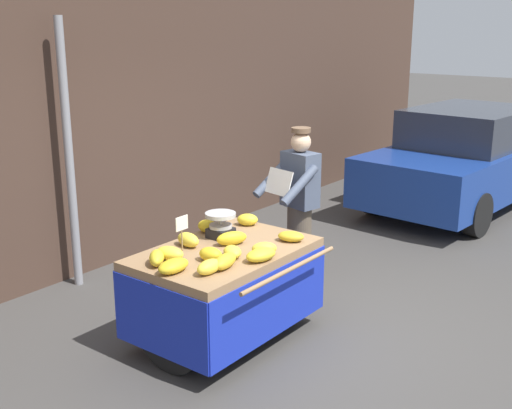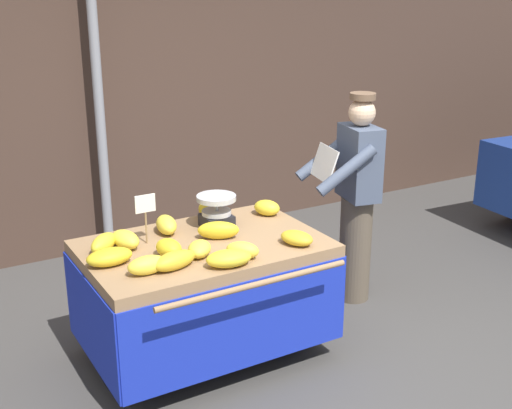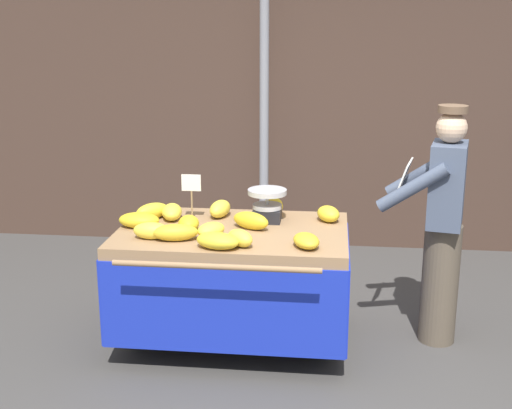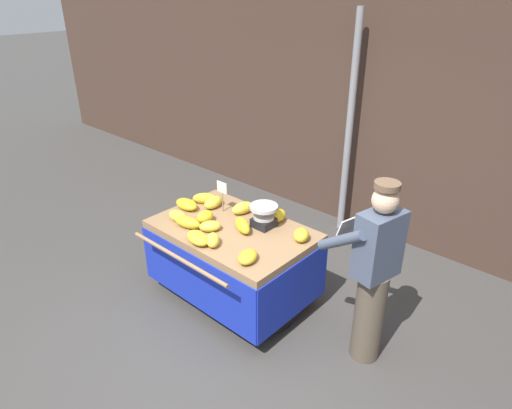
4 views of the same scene
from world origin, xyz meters
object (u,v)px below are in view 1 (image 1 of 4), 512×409
Objects in this scene: banana_bunch_7 at (170,253)px; banana_bunch_13 at (211,254)px; price_sign at (182,227)px; banana_bunch_11 at (291,236)px; weighing_scale at (221,225)px; banana_bunch_9 at (188,240)px; vendor_person at (299,207)px; banana_bunch_5 at (247,220)px; banana_bunch_1 at (261,255)px; banana_bunch_4 at (209,267)px; parked_car at (465,159)px; banana_bunch_2 at (225,261)px; banana_bunch_12 at (157,258)px; banana_bunch_0 at (208,226)px; banana_bunch_10 at (173,266)px; banana_bunch_6 at (264,248)px; banana_cart at (225,274)px; banana_bunch_3 at (232,252)px; banana_bunch_8 at (232,238)px; street_pole at (69,157)px.

banana_bunch_7 is 0.34m from banana_bunch_13.
price_sign reaches higher than banana_bunch_11.
weighing_scale is 1.11× the size of banana_bunch_9.
banana_bunch_5 is at bearing 175.72° from vendor_person.
banana_bunch_1 is 0.49m from banana_bunch_4.
parked_car is at bearing 0.33° from banana_bunch_13.
banana_bunch_2 is 0.56m from banana_bunch_12.
weighing_scale reaches higher than banana_bunch_13.
banana_bunch_10 is at bearing -153.79° from banana_bunch_0.
banana_bunch_6 is 0.84× the size of banana_bunch_9.
banana_cart is 0.42m from banana_bunch_13.
banana_bunch_4 is 2.01m from vendor_person.
banana_bunch_6 is (0.44, -0.06, -0.00)m from banana_bunch_2.
vendor_person is at bearing -1.02° from weighing_scale.
banana_bunch_0 is 1.03× the size of banana_bunch_5.
banana_bunch_9 is (0.19, 0.11, -0.19)m from price_sign.
parked_car is (5.69, 0.12, -0.16)m from banana_bunch_3.
banana_bunch_1 is (-0.03, -0.42, 0.29)m from banana_cart.
vendor_person reaches higher than parked_car.
banana_bunch_4 is at bearing -178.03° from parked_car.
banana_bunch_1 is 0.17× the size of vendor_person.
banana_bunch_3 is 0.05× the size of parked_car.
parked_car is (5.45, -0.09, -0.17)m from banana_bunch_8.
weighing_scale reaches higher than banana_bunch_10.
banana_bunch_13 is at bearing -147.30° from weighing_scale.
street_pole is at bearing 80.24° from price_sign.
banana_bunch_9 is at bearing 18.14° from banana_bunch_7.
banana_cart is at bearing -121.44° from banana_bunch_0.
banana_bunch_3 is at bearing -37.02° from banana_bunch_12.
banana_bunch_10 is at bearing -107.20° from street_pole.
vendor_person is (1.74, 0.30, -0.04)m from banana_bunch_13.
vendor_person is at bearing 30.30° from banana_bunch_11.
banana_bunch_12 is at bearing -165.68° from banana_bunch_0.
vendor_person is (1.23, -0.02, -0.10)m from weighing_scale.
banana_bunch_11 is at bearing -77.92° from street_pole.
street_pole is 2.14m from banana_bunch_8.
banana_bunch_1 is (-0.04, -2.52, -0.50)m from street_pole.
banana_bunch_4 is at bearing -57.46° from banana_bunch_10.
street_pole is at bearing 96.54° from weighing_scale.
street_pole is 1.77m from banana_bunch_0.
vendor_person is (1.48, 0.63, -0.04)m from banana_bunch_1.
banana_bunch_5 is at bearing 30.30° from banana_bunch_3.
banana_bunch_5 is at bearing 4.86° from weighing_scale.
vendor_person is (2.11, 0.24, -0.04)m from banana_bunch_10.
banana_bunch_2 is (-0.34, -0.29, 0.29)m from banana_cart.
banana_bunch_12 is (-0.29, 0.00, -0.19)m from price_sign.
parked_car is (5.32, -0.48, -0.17)m from banana_bunch_0.
banana_bunch_4 is (-0.17, 0.02, 0.00)m from banana_bunch_2.
banana_bunch_4 is 1.21× the size of banana_bunch_5.
banana_bunch_10 is (-0.87, -0.26, -0.06)m from weighing_scale.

